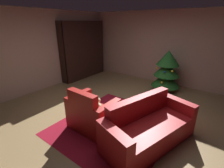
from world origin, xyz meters
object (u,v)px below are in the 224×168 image
(couch_red, at_px, (148,128))
(bottle_on_table, at_px, (120,111))
(book_stack_on_table, at_px, (124,108))
(armchair_red, at_px, (92,115))
(bookshelf_unit, at_px, (86,50))
(coffee_table, at_px, (122,113))
(decorated_tree, at_px, (167,70))

(couch_red, relative_size, bottle_on_table, 7.16)
(book_stack_on_table, xyz_separation_m, bottle_on_table, (0.05, -0.24, 0.07))
(armchair_red, xyz_separation_m, bottle_on_table, (0.58, 0.20, 0.20))
(couch_red, bearing_deg, book_stack_on_table, 169.22)
(armchair_red, relative_size, book_stack_on_table, 4.99)
(bookshelf_unit, bearing_deg, armchair_red, -43.79)
(book_stack_on_table, bearing_deg, coffee_table, -109.05)
(couch_red, distance_m, decorated_tree, 2.80)
(coffee_table, bearing_deg, decorated_tree, 89.53)
(couch_red, height_order, bottle_on_table, couch_red)
(armchair_red, bearing_deg, bookshelf_unit, 136.21)
(armchair_red, bearing_deg, couch_red, 15.81)
(couch_red, relative_size, coffee_table, 2.79)
(armchair_red, xyz_separation_m, book_stack_on_table, (0.53, 0.44, 0.14))
(couch_red, xyz_separation_m, book_stack_on_table, (-0.61, 0.12, 0.17))
(couch_red, bearing_deg, bookshelf_unit, 149.54)
(bookshelf_unit, distance_m, bottle_on_table, 4.07)
(bookshelf_unit, bearing_deg, couch_red, -30.46)
(book_stack_on_table, bearing_deg, couch_red, -10.78)
(coffee_table, height_order, book_stack_on_table, book_stack_on_table)
(armchair_red, height_order, couch_red, armchair_red)
(book_stack_on_table, bearing_deg, bottle_on_table, -78.79)
(armchair_red, bearing_deg, bottle_on_table, 18.54)
(bookshelf_unit, height_order, coffee_table, bookshelf_unit)
(bookshelf_unit, distance_m, couch_red, 4.50)
(couch_red, bearing_deg, bottle_on_table, -167.13)
(bookshelf_unit, height_order, couch_red, bookshelf_unit)
(coffee_table, bearing_deg, bottle_on_table, -69.82)
(bookshelf_unit, relative_size, book_stack_on_table, 10.99)
(bottle_on_table, bearing_deg, armchair_red, -161.46)
(coffee_table, relative_size, book_stack_on_table, 3.57)
(book_stack_on_table, bearing_deg, bookshelf_unit, 146.45)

